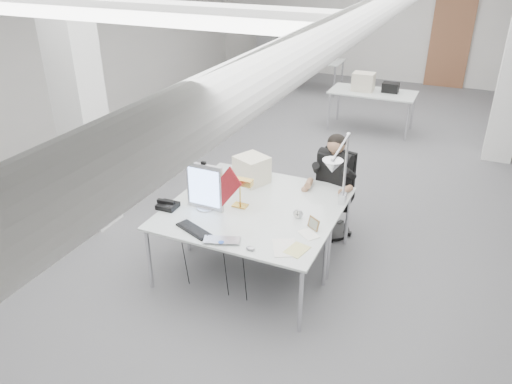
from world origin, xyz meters
TOP-DOWN VIEW (x-y plane):
  - room_shell at (0.04, 0.13)m, footprint 10.04×14.04m
  - desk_main at (0.00, -2.50)m, footprint 1.80×0.90m
  - desk_second at (0.00, -1.60)m, footprint 1.80×0.90m
  - bg_desk_a at (0.20, 3.00)m, footprint 1.60×0.80m
  - bg_desk_b at (-1.80, 5.20)m, footprint 1.60×0.80m
  - filing_cabinet at (-3.50, 6.65)m, footprint 0.45×0.55m
  - office_chair at (0.60, -1.02)m, footprint 0.61×0.61m
  - seated_person at (0.60, -1.07)m, footprint 0.56×0.64m
  - monitor at (-0.47, -2.30)m, footprint 0.42×0.05m
  - pennant at (-0.21, -2.33)m, footprint 0.48×0.20m
  - keyboard at (-0.35, -2.76)m, footprint 0.44×0.29m
  - laptop at (0.02, -2.87)m, footprint 0.41×0.33m
  - mouse at (0.31, -2.84)m, footprint 0.10×0.07m
  - bankers_lamp at (-0.15, -2.11)m, footprint 0.33×0.14m
  - desk_phone at (-0.85, -2.46)m, footprint 0.21×0.19m
  - picture_frame_left at (-0.62, -2.23)m, footprint 0.15×0.04m
  - picture_frame_right at (0.73, -2.23)m, footprint 0.15×0.12m
  - desk_clock at (0.51, -2.09)m, footprint 0.10×0.05m
  - paper_stack_a at (0.59, -2.68)m, footprint 0.33×0.38m
  - paper_stack_b at (0.71, -2.67)m, footprint 0.22×0.27m
  - paper_stack_c at (0.72, -2.36)m, footprint 0.25×0.24m
  - beige_monitor at (-0.28, -1.50)m, footprint 0.45×0.44m
  - architect_lamp at (0.85, -1.84)m, footprint 0.33×0.74m

SIDE VIEW (x-z plane):
  - office_chair at x=0.60m, z-range 0.00..1.01m
  - filing_cabinet at x=-3.50m, z-range 0.00..1.20m
  - desk_main at x=0.00m, z-range 0.73..0.75m
  - desk_second at x=0.00m, z-range 0.73..0.75m
  - bg_desk_a at x=0.20m, z-range 0.73..0.75m
  - bg_desk_b at x=-1.80m, z-range 0.73..0.75m
  - paper_stack_c at x=0.72m, z-range 0.76..0.76m
  - paper_stack_a at x=0.59m, z-range 0.76..0.76m
  - paper_stack_b at x=0.71m, z-range 0.76..0.76m
  - keyboard at x=-0.35m, z-range 0.76..0.78m
  - laptop at x=0.02m, z-range 0.76..0.78m
  - mouse at x=0.31m, z-range 0.76..0.79m
  - desk_phone at x=-0.85m, z-range 0.76..0.81m
  - desk_clock at x=0.51m, z-range 0.75..0.86m
  - picture_frame_left at x=-0.62m, z-range 0.75..0.87m
  - picture_frame_right at x=0.73m, z-range 0.75..0.87m
  - seated_person at x=0.60m, z-range 0.49..1.31m
  - beige_monitor at x=-0.28m, z-range 0.76..1.08m
  - bankers_lamp at x=-0.15m, z-range 0.75..1.12m
  - monitor at x=-0.47m, z-range 0.75..1.27m
  - pennant at x=-0.21m, z-range 0.79..1.34m
  - architect_lamp at x=0.85m, z-range 0.75..1.67m
  - room_shell at x=0.04m, z-range 0.07..3.31m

